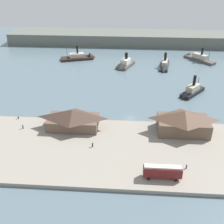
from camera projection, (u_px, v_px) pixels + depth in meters
ground_plane at (130, 118)px, 109.95m from camera, size 320.00×320.00×0.00m
quay_promenade at (129, 151)px, 90.51m from camera, size 110.00×36.00×1.20m
seawall_edge at (130, 122)px, 106.57m from camera, size 110.00×0.80×1.00m
ferry_shed_west_terminal at (73, 118)px, 100.23m from camera, size 18.64×10.04×7.33m
ferry_shed_central_terminal at (184, 121)px, 97.47m from camera, size 18.27×10.95×8.41m
street_tram at (162, 171)px, 77.32m from camera, size 10.80×2.61×4.29m
pedestrian_by_tram at (23, 127)px, 100.92m from camera, size 0.42×0.42×1.71m
pedestrian_near_west_shed at (93, 145)px, 91.07m from camera, size 0.43×0.43×1.75m
pedestrian_walking_west at (187, 167)px, 81.74m from camera, size 0.38×0.38×1.54m
mooring_post_center_east at (18, 118)px, 107.15m from camera, size 0.44×0.44×0.90m
ferry_moored_east at (124, 65)px, 160.27m from camera, size 11.36×16.54×9.96m
ferry_departing_north at (191, 92)px, 127.87m from camera, size 13.94×15.52×10.36m
ferry_approaching_east at (164, 66)px, 159.28m from camera, size 7.43×19.73×9.65m
ferry_outer_harbor at (197, 58)px, 171.88m from camera, size 18.28×19.72×9.95m
ferry_near_quay at (82, 57)px, 173.73m from camera, size 22.50×12.87×11.02m
far_headland at (132, 38)px, 203.73m from camera, size 180.00×24.00×8.00m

